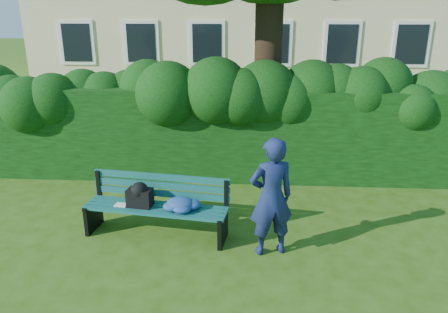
{
  "coord_description": "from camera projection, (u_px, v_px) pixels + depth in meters",
  "views": [
    {
      "loc": [
        0.42,
        -6.15,
        3.3
      ],
      "look_at": [
        0.0,
        0.6,
        0.95
      ],
      "focal_mm": 35.0,
      "sensor_mm": 36.0,
      "label": 1
    }
  ],
  "objects": [
    {
      "name": "man_reading",
      "position": [
        271.0,
        197.0,
        5.9
      ],
      "size": [
        0.71,
        0.56,
        1.69
      ],
      "primitive_type": "imported",
      "rotation": [
        0.0,
        0.0,
        3.44
      ],
      "color": "navy",
      "rests_on": "ground"
    },
    {
      "name": "ground",
      "position": [
        222.0,
        225.0,
        6.91
      ],
      "size": [
        80.0,
        80.0,
        0.0
      ],
      "primitive_type": "plane",
      "color": "#32530F",
      "rests_on": "ground"
    },
    {
      "name": "hedge",
      "position": [
        229.0,
        133.0,
        8.69
      ],
      "size": [
        10.0,
        1.0,
        1.8
      ],
      "color": "black",
      "rests_on": "ground"
    },
    {
      "name": "park_bench",
      "position": [
        160.0,
        204.0,
        6.49
      ],
      "size": [
        2.19,
        0.84,
        0.89
      ],
      "rotation": [
        0.0,
        0.0,
        -0.14
      ],
      "color": "#0E4644",
      "rests_on": "ground"
    }
  ]
}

